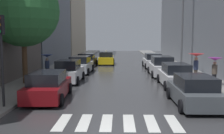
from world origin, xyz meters
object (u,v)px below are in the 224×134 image
parked_car_left_third (80,65)px  parked_car_right_third (161,67)px  parked_car_right_second (175,76)px  parked_car_right_fourth (153,61)px  parked_car_left_fourth (87,60)px  pedestrian_near_tree (196,60)px  pedestrian_by_kerb (47,61)px  parked_car_left_second (69,72)px  traffic_light_left_corner (1,40)px  pedestrian_foreground (215,66)px  street_tree_left (23,11)px  lamp_post_right (182,27)px  taxi_midroad (106,58)px  parked_car_left_nearest (48,86)px  parked_car_right_nearest (194,91)px

parked_car_left_third → parked_car_right_third: size_ratio=0.98×
parked_car_right_second → parked_car_right_fourth: (-0.10, 11.77, -0.01)m
parked_car_left_fourth → pedestrian_near_tree: (9.68, -11.68, 1.00)m
parked_car_right_second → pedestrian_by_kerb: size_ratio=2.47×
parked_car_left_second → traffic_light_left_corner: traffic_light_left_corner is taller
parked_car_left_fourth → parked_car_left_second: bearing=-177.7°
pedestrian_foreground → traffic_light_left_corner: bearing=168.7°
parked_car_right_second → street_tree_left: 11.65m
parked_car_left_fourth → lamp_post_right: (9.39, -8.22, 3.64)m
traffic_light_left_corner → pedestrian_near_tree: bearing=34.7°
parked_car_right_second → traffic_light_left_corner: size_ratio=1.09×
taxi_midroad → pedestrian_by_kerb: pedestrian_by_kerb is taller
parked_car_left_nearest → street_tree_left: bearing=30.3°
pedestrian_foreground → pedestrian_by_kerb: (-12.38, 3.00, -0.00)m
parked_car_left_nearest → pedestrian_by_kerb: 7.18m
parked_car_left_fourth → parked_car_left_nearest: bearing=-177.8°
pedestrian_near_tree → parked_car_right_nearest: bearing=140.7°
parked_car_left_second → parked_car_left_third: size_ratio=0.90×
parked_car_left_nearest → pedestrian_near_tree: (9.71, 5.68, 0.98)m
parked_car_left_nearest → parked_car_right_nearest: 7.77m
parked_car_left_third → parked_car_right_nearest: size_ratio=1.05×
parked_car_left_nearest → parked_car_left_second: size_ratio=1.12×
parked_car_left_nearest → traffic_light_left_corner: traffic_light_left_corner is taller
parked_car_left_second → parked_car_right_fourth: bearing=-36.4°
pedestrian_by_kerb → street_tree_left: bearing=44.1°
parked_car_right_third → lamp_post_right: bearing=-98.8°
parked_car_left_second → traffic_light_left_corner: bearing=169.5°
parked_car_left_nearest → pedestrian_near_tree: 11.29m
parked_car_right_third → parked_car_left_nearest: bearing=140.8°
parked_car_left_third → street_tree_left: 8.62m
taxi_midroad → pedestrian_foreground: pedestrian_foreground is taller
taxi_midroad → pedestrian_by_kerb: size_ratio=2.34×
parked_car_left_fourth → street_tree_left: 13.97m
parked_car_right_nearest → pedestrian_foreground: size_ratio=2.33×
parked_car_left_nearest → parked_car_right_nearest: bearing=-101.0°
parked_car_right_second → parked_car_right_nearest: bearing=178.2°
traffic_light_left_corner → lamp_post_right: bearing=45.7°
taxi_midroad → street_tree_left: bearing=159.9°
pedestrian_near_tree → parked_car_right_fourth: bearing=-11.9°
parked_car_right_third → lamp_post_right: lamp_post_right is taller
parked_car_left_nearest → pedestrian_by_kerb: bearing=13.1°
parked_car_right_second → taxi_midroad: size_ratio=1.05×
parked_car_right_second → parked_car_right_fourth: parked_car_right_second is taller
parked_car_right_second → lamp_post_right: size_ratio=0.64×
parked_car_right_fourth → taxi_midroad: (-5.47, 3.59, 0.01)m
pedestrian_by_kerb → traffic_light_left_corner: (0.33, -9.00, 1.78)m
parked_car_left_fourth → street_tree_left: size_ratio=0.55×
parked_car_left_third → pedestrian_foreground: size_ratio=2.44×
parked_car_left_third → parked_car_right_nearest: (7.51, -12.31, -0.04)m
parked_car_left_second → parked_car_right_nearest: size_ratio=0.95×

